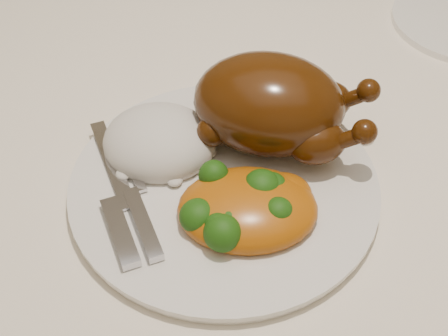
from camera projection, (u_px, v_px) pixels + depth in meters
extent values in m
cube|color=brown|center=(305.00, 135.00, 0.72)|extent=(1.60, 0.90, 0.04)
cube|color=white|center=(307.00, 120.00, 0.70)|extent=(1.72, 1.02, 0.01)
cylinder|color=white|center=(224.00, 186.00, 0.62)|extent=(0.37, 0.37, 0.01)
ellipsoid|color=#462107|center=(269.00, 104.00, 0.62)|extent=(0.19, 0.17, 0.10)
ellipsoid|color=#462107|center=(260.00, 91.00, 0.60)|extent=(0.09, 0.08, 0.04)
ellipsoid|color=#462107|center=(317.00, 142.00, 0.61)|extent=(0.06, 0.04, 0.04)
sphere|color=#462107|center=(365.00, 132.00, 0.58)|extent=(0.02, 0.02, 0.02)
ellipsoid|color=#462107|center=(324.00, 102.00, 0.65)|extent=(0.06, 0.04, 0.04)
sphere|color=#462107|center=(369.00, 91.00, 0.63)|extent=(0.02, 0.02, 0.02)
sphere|color=#462107|center=(212.00, 131.00, 0.62)|extent=(0.03, 0.03, 0.03)
sphere|color=#462107|center=(227.00, 87.00, 0.67)|extent=(0.03, 0.03, 0.03)
ellipsoid|color=white|center=(160.00, 142.00, 0.64)|extent=(0.15, 0.14, 0.06)
ellipsoid|color=#B8630B|center=(248.00, 209.00, 0.58)|extent=(0.15, 0.12, 0.05)
ellipsoid|color=#B8630B|center=(281.00, 195.00, 0.59)|extent=(0.06, 0.05, 0.03)
ellipsoid|color=#123B09|center=(251.00, 212.00, 0.57)|extent=(0.03, 0.03, 0.03)
ellipsoid|color=#123B09|center=(257.00, 229.00, 0.56)|extent=(0.02, 0.02, 0.02)
ellipsoid|color=#123B09|center=(199.00, 216.00, 0.56)|extent=(0.04, 0.04, 0.03)
ellipsoid|color=#123B09|center=(223.00, 233.00, 0.55)|extent=(0.04, 0.04, 0.03)
ellipsoid|color=#123B09|center=(278.00, 210.00, 0.56)|extent=(0.03, 0.03, 0.02)
ellipsoid|color=#123B09|center=(214.00, 176.00, 0.59)|extent=(0.03, 0.03, 0.03)
ellipsoid|color=#123B09|center=(271.00, 187.00, 0.58)|extent=(0.03, 0.03, 0.03)
ellipsoid|color=#123B09|center=(218.00, 226.00, 0.55)|extent=(0.02, 0.02, 0.02)
ellipsoid|color=#123B09|center=(262.00, 187.00, 0.58)|extent=(0.04, 0.04, 0.03)
ellipsoid|color=#123B09|center=(229.00, 197.00, 0.58)|extent=(0.02, 0.02, 0.02)
ellipsoid|color=#123B09|center=(230.00, 222.00, 0.56)|extent=(0.03, 0.03, 0.03)
cube|color=silver|center=(112.00, 163.00, 0.63)|extent=(0.04, 0.13, 0.00)
cube|color=silver|center=(120.00, 232.00, 0.56)|extent=(0.03, 0.08, 0.01)
cube|color=silver|center=(143.00, 224.00, 0.57)|extent=(0.03, 0.09, 0.01)
cube|color=silver|center=(133.00, 159.00, 0.63)|extent=(0.03, 0.09, 0.00)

